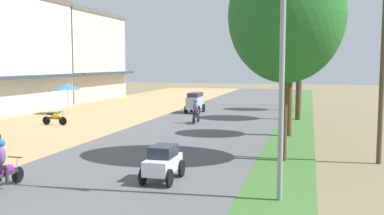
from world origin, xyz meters
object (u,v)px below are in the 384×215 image
Objects in this scene: median_tree_fourth at (299,54)px; streetlamp_near at (283,37)px; vendor_umbrella at (67,86)px; utility_pole_near at (384,45)px; motorbike_ahead_fourth at (196,112)px; median_tree_second at (290,50)px; car_hatchback_white at (163,162)px; streetlamp_mid at (302,57)px; car_van_silver at (195,101)px; motorbike_ahead_third at (4,165)px; median_tree_nearest at (286,16)px; parked_motorbike_fifth at (55,118)px; median_tree_third at (299,43)px.

streetlamp_near is (0.24, -26.25, -0.05)m from median_tree_fourth.
utility_pole_near is at bearing -29.66° from vendor_umbrella.
motorbike_ahead_fourth is at bearing 137.21° from utility_pole_near.
median_tree_second reaches higher than motorbike_ahead_fourth.
median_tree_second reaches higher than car_hatchback_white.
streetlamp_mid is (0.24, 3.96, -0.21)m from median_tree_fourth.
vendor_umbrella is at bearing -161.77° from car_van_silver.
vendor_umbrella is 0.30× the size of streetlamp_near.
motorbike_ahead_third is (9.57, -19.86, -1.45)m from vendor_umbrella.
vendor_umbrella is 10.50m from car_van_silver.
motorbike_ahead_fourth is (11.58, -2.92, -1.45)m from vendor_umbrella.
utility_pole_near reaches higher than streetlamp_near.
vendor_umbrella is at bearing 115.74° from motorbike_ahead_third.
parked_motorbike_fifth is at bearing 155.43° from median_tree_nearest.
car_van_silver is at bearing 116.46° from median_tree_nearest.
utility_pole_near is 4.68× the size of car_hatchback_white.
motorbike_ahead_fourth is (-6.48, 10.23, -5.23)m from median_tree_nearest.
streetlamp_near is at bearing -89.47° from median_tree_fourth.
parked_motorbike_fifth is 20.50m from streetlamp_near.
streetlamp_near is at bearing -89.94° from median_tree_third.
median_tree_third is at bearing -90.10° from streetlamp_mid.
car_hatchback_white is at bearing -102.25° from median_tree_third.
median_tree_third is 13.97m from utility_pole_near.
median_tree_third is at bearing -88.05° from median_tree_fourth.
median_tree_third is 3.01× the size of car_van_silver.
car_hatchback_white is at bearing -97.93° from streetlamp_mid.
median_tree_nearest is at bearing -90.51° from streetlamp_mid.
car_hatchback_white is (-7.67, -5.11, -4.14)m from utility_pole_near.
median_tree_third is at bearing 89.20° from median_tree_nearest.
motorbike_ahead_third is at bearing -172.37° from streetlamp_near.
median_tree_second is at bearing -20.16° from vendor_umbrella.
motorbike_ahead_fourth is at bearing 122.38° from median_tree_nearest.
utility_pole_near is at bearing -79.09° from median_tree_fourth.
streetlamp_mid is 4.53× the size of motorbike_ahead_fourth.
median_tree_third reaches higher than motorbike_ahead_fourth.
median_tree_third reaches higher than car_van_silver.
vendor_umbrella is at bearing 159.84° from median_tree_second.
streetlamp_mid is (0.00, 30.20, -0.15)m from streetlamp_near.
streetlamp_near is 4.69× the size of motorbike_ahead_third.
motorbike_ahead_third is 1.00× the size of motorbike_ahead_fourth.
median_tree_nearest reaches higher than car_hatchback_white.
streetlamp_mid is at bearing 65.09° from motorbike_ahead_fourth.
median_tree_third is at bearing 90.06° from streetlamp_near.
median_tree_fourth is at bearing 41.67° from parked_motorbike_fifth.
car_hatchback_white is (-4.05, 1.11, -4.14)m from streetlamp_near.
utility_pole_near reaches higher than motorbike_ahead_fourth.
streetlamp_near reaches higher than parked_motorbike_fifth.
utility_pole_near is 5.21× the size of motorbike_ahead_third.
median_tree_second is 12.32m from car_hatchback_white.
motorbike_ahead_fourth is (-6.70, 15.77, -4.03)m from streetlamp_near.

